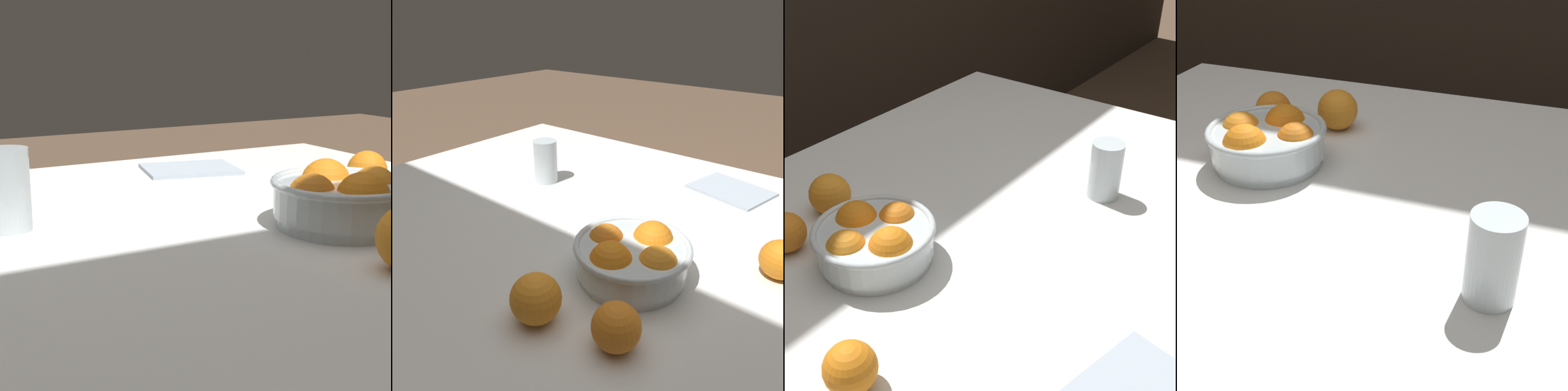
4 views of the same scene
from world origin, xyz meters
TOP-DOWN VIEW (x-y plane):
  - dining_table at (0.00, 0.00)m, footprint 1.38×1.14m
  - fruit_bowl at (-0.22, 0.11)m, footprint 0.21×0.21m
  - juice_glass at (0.22, -0.11)m, footprint 0.07×0.07m
  - orange_loose_near_bowl at (-0.16, 0.30)m, footprint 0.08×0.08m
  - orange_loose_front at (-0.29, 0.26)m, footprint 0.07×0.07m
  - orange_loose_aside at (-0.43, -0.06)m, footprint 0.07×0.07m

SIDE VIEW (x-z plane):
  - dining_table at x=0.00m, z-range 0.30..1.02m
  - orange_loose_front at x=-0.29m, z-range 0.72..0.80m
  - orange_loose_aside at x=-0.43m, z-range 0.72..0.80m
  - orange_loose_near_bowl at x=-0.16m, z-range 0.72..0.81m
  - fruit_bowl at x=-0.22m, z-range 0.72..0.82m
  - juice_glass at x=0.22m, z-range 0.72..0.84m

